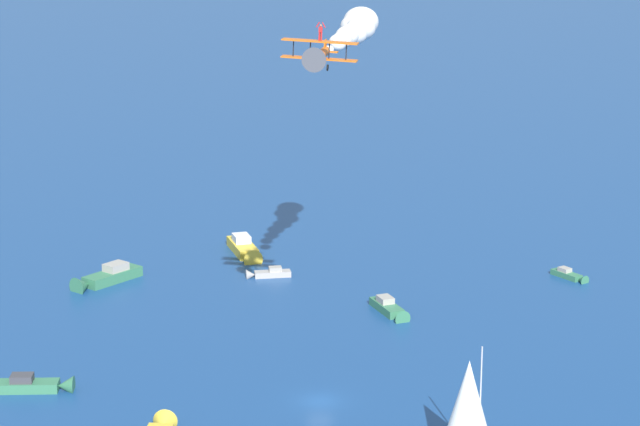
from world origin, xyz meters
TOP-DOWN VIEW (x-y plane):
  - ground_plane at (0.00, 0.00)m, footprint 2000.00×2000.00m
  - sailboat_near_centre at (-18.83, -5.52)m, footprint 6.12×9.08m
  - motorboat_ahead at (20.26, -19.41)m, footprint 7.85×2.56m
  - motorboat_mid_cluster at (15.17, 24.93)m, footprint 5.15×8.16m
  - motorboat_outer_ring_a at (47.01, 8.40)m, footprint 6.85×10.53m
  - motorboat_outer_ring_b at (22.10, -47.68)m, footprint 5.80×2.31m
  - motorboat_outer_ring_d at (40.51, -11.83)m, footprint 3.17×6.15m
  - motorboat_outer_ring_e at (51.19, -13.24)m, footprint 10.89×4.39m
  - biplane_lead at (-0.24, 0.16)m, footprint 6.83×6.66m
  - wingwalker_lead at (-0.30, 0.09)m, footprint 0.61×0.81m
  - smoke_trail_lead at (20.74, -14.69)m, footprint 26.04×19.12m

SIDE VIEW (x-z plane):
  - ground_plane at x=0.00m, z-range 0.00..0.00m
  - motorboat_outer_ring_b at x=22.10m, z-range -0.38..1.26m
  - motorboat_outer_ring_d at x=40.51m, z-range -0.40..1.33m
  - motorboat_ahead at x=20.26m, z-range -0.52..1.72m
  - motorboat_mid_cluster at x=15.17m, z-range -0.54..1.79m
  - motorboat_outer_ring_a at x=47.01m, z-range -0.69..2.32m
  - motorboat_outer_ring_e at x=51.19m, z-range -0.71..2.37m
  - sailboat_near_centre at x=-18.83m, z-range -0.49..10.80m
  - smoke_trail_lead at x=20.74m, z-range 32.92..36.64m
  - biplane_lead at x=-0.24m, z-range 33.35..36.94m
  - wingwalker_lead at x=-0.30m, z-range 36.45..38.22m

